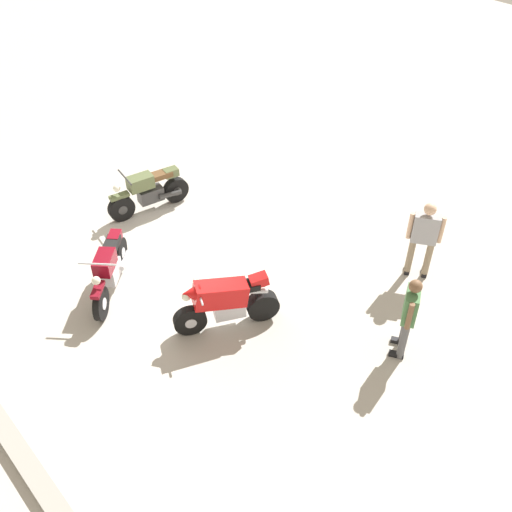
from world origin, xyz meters
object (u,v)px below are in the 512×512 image
(motorcycle_olive_vintage, at_px, (149,192))
(person_in_gray_shirt, at_px, (424,235))
(motorcycle_red_sportbike, at_px, (226,301))
(person_in_green_shirt, at_px, (409,313))
(motorcycle_maroon_cruiser, at_px, (110,269))

(motorcycle_olive_vintage, distance_m, person_in_gray_shirt, 6.07)
(motorcycle_red_sportbike, xyz_separation_m, person_in_green_shirt, (-2.51, -1.88, 0.34))
(motorcycle_maroon_cruiser, xyz_separation_m, person_in_gray_shirt, (-3.70, -4.73, 0.48))
(motorcycle_maroon_cruiser, distance_m, person_in_green_shirt, 5.57)
(person_in_green_shirt, bearing_deg, person_in_gray_shirt, -92.06)
(motorcycle_maroon_cruiser, distance_m, person_in_gray_shirt, 6.03)
(motorcycle_olive_vintage, relative_size, person_in_green_shirt, 1.19)
(motorcycle_olive_vintage, bearing_deg, person_in_green_shirt, 106.55)
(motorcycle_olive_vintage, xyz_separation_m, motorcycle_maroon_cruiser, (-1.71, 2.05, 0.03))
(motorcycle_olive_vintage, relative_size, person_in_gray_shirt, 1.13)
(person_in_green_shirt, xyz_separation_m, person_in_gray_shirt, (1.02, -1.82, 0.06))
(motorcycle_red_sportbike, height_order, motorcycle_maroon_cruiser, motorcycle_red_sportbike)
(motorcycle_maroon_cruiser, relative_size, person_in_green_shirt, 0.96)
(person_in_gray_shirt, bearing_deg, motorcycle_olive_vintage, 82.20)
(motorcycle_red_sportbike, distance_m, motorcycle_maroon_cruiser, 2.44)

